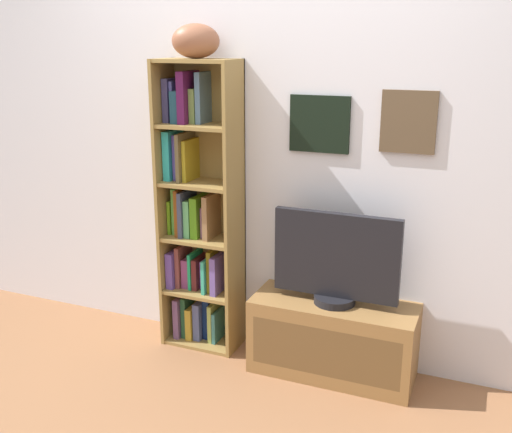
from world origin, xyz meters
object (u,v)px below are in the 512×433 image
(bookshelf, at_px, (197,218))
(football, at_px, (196,41))
(tv_stand, at_px, (333,338))
(television, at_px, (336,260))

(bookshelf, height_order, football, football)
(bookshelf, height_order, tv_stand, bookshelf)
(bookshelf, xyz_separation_m, football, (0.04, -0.03, 0.98))
(football, distance_m, television, 1.36)
(bookshelf, distance_m, football, 0.98)
(bookshelf, height_order, television, bookshelf)
(tv_stand, bearing_deg, television, 90.00)
(bookshelf, xyz_separation_m, tv_stand, (0.85, -0.08, -0.56))
(football, xyz_separation_m, television, (0.81, -0.05, -1.09))
(football, height_order, television, football)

